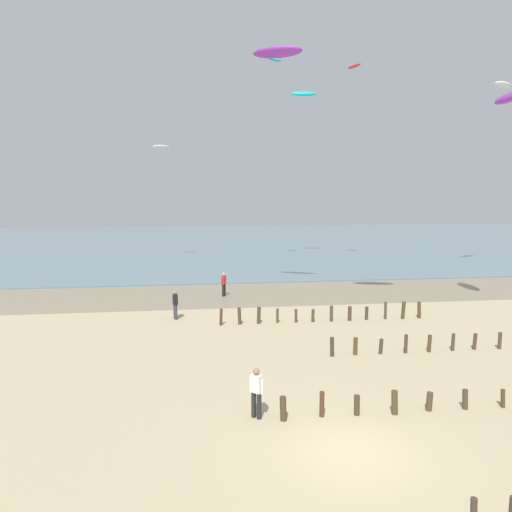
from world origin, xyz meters
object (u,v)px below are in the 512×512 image
at_px(kite_aloft_3, 512,97).
at_px(kite_aloft_2, 354,66).
at_px(kite_aloft_6, 161,147).
at_px(person_mid_beach, 175,304).
at_px(person_nearest_camera, 256,391).
at_px(person_by_waterline, 224,284).
at_px(kite_aloft_1, 277,52).
at_px(kite_aloft_0, 503,85).
at_px(kite_aloft_4, 304,93).
at_px(kite_aloft_5, 274,59).

bearing_deg(kite_aloft_3, kite_aloft_2, -167.59).
bearing_deg(kite_aloft_6, person_mid_beach, -123.89).
bearing_deg(kite_aloft_6, person_nearest_camera, -120.98).
xyz_separation_m(person_mid_beach, person_by_waterline, (3.31, 6.24, 0.00)).
height_order(kite_aloft_1, kite_aloft_3, kite_aloft_1).
distance_m(person_by_waterline, kite_aloft_0, 30.87).
relative_size(kite_aloft_1, kite_aloft_6, 1.54).
relative_size(person_by_waterline, kite_aloft_1, 0.51).
height_order(person_by_waterline, kite_aloft_0, kite_aloft_0).
distance_m(kite_aloft_4, kite_aloft_5, 5.92).
distance_m(person_mid_beach, kite_aloft_0, 35.51).
bearing_deg(kite_aloft_1, person_by_waterline, 177.64).
height_order(kite_aloft_5, kite_aloft_6, kite_aloft_5).
relative_size(person_nearest_camera, kite_aloft_5, 0.95).
height_order(kite_aloft_2, kite_aloft_4, kite_aloft_2).
bearing_deg(kite_aloft_3, person_by_waterline, -109.91).
bearing_deg(kite_aloft_5, kite_aloft_1, 48.48).
distance_m(person_mid_beach, kite_aloft_4, 31.77).
distance_m(kite_aloft_5, kite_aloft_6, 14.54).
height_order(person_mid_beach, kite_aloft_5, kite_aloft_5).
height_order(kite_aloft_1, kite_aloft_6, kite_aloft_1).
distance_m(kite_aloft_0, kite_aloft_2, 13.37).
bearing_deg(kite_aloft_4, person_by_waterline, 65.01).
xyz_separation_m(person_by_waterline, kite_aloft_6, (-5.05, 18.94, 11.19)).
distance_m(person_by_waterline, kite_aloft_6, 22.57).
bearing_deg(kite_aloft_1, kite_aloft_6, 137.99).
xyz_separation_m(person_by_waterline, kite_aloft_2, (13.69, 13.05, 18.58)).
distance_m(kite_aloft_2, kite_aloft_3, 21.83).
xyz_separation_m(kite_aloft_1, kite_aloft_3, (12.86, -5.75, -3.55)).
bearing_deg(kite_aloft_3, kite_aloft_4, -160.14).
bearing_deg(kite_aloft_3, kite_aloft_6, -136.09).
distance_m(person_mid_beach, kite_aloft_1, 17.58).
relative_size(person_mid_beach, kite_aloft_2, 0.86).
xyz_separation_m(person_mid_beach, kite_aloft_6, (-1.74, 25.18, 11.19)).
height_order(kite_aloft_0, kite_aloft_5, kite_aloft_5).
xyz_separation_m(person_nearest_camera, person_mid_beach, (-2.93, 13.66, 0.00)).
xyz_separation_m(kite_aloft_0, kite_aloft_2, (-11.74, 5.86, 2.62)).
xyz_separation_m(kite_aloft_3, kite_aloft_6, (-21.41, 26.55, -0.87)).
bearing_deg(kite_aloft_4, kite_aloft_2, 136.43).
height_order(person_mid_beach, kite_aloft_3, kite_aloft_3).
height_order(kite_aloft_0, kite_aloft_2, kite_aloft_2).
xyz_separation_m(person_nearest_camera, kite_aloft_4, (10.12, 37.31, 16.73)).
bearing_deg(person_nearest_camera, kite_aloft_1, 77.86).
height_order(kite_aloft_3, kite_aloft_5, kite_aloft_5).
height_order(kite_aloft_1, kite_aloft_4, kite_aloft_4).
bearing_deg(person_nearest_camera, kite_aloft_5, 79.32).
relative_size(person_mid_beach, kite_aloft_1, 0.51).
height_order(person_mid_beach, kite_aloft_4, kite_aloft_4).
height_order(kite_aloft_4, kite_aloft_5, kite_aloft_5).
xyz_separation_m(kite_aloft_2, kite_aloft_5, (-7.76, 0.47, 0.46)).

